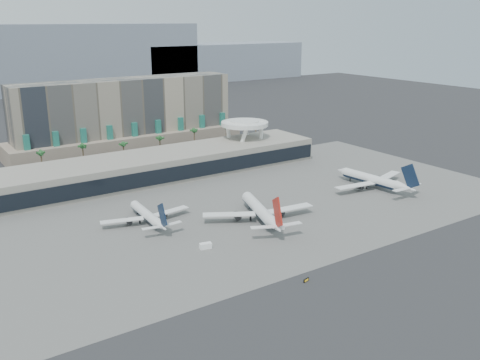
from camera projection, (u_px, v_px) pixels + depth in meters
ground at (305, 255)px, 178.15m from camera, size 900.00×900.00×0.00m
apron_pad at (219, 208)px, 221.78m from camera, size 260.00×130.00×0.06m
mountain_ridge at (32, 64)px, 557.35m from camera, size 680.00×60.00×70.00m
hotel at (127, 122)px, 317.02m from camera, size 140.00×30.00×42.00m
terminal at (160, 164)px, 263.42m from camera, size 170.00×32.50×14.50m
saucer_structure at (245, 127)px, 294.26m from camera, size 26.00×26.00×21.89m
palm_row at (143, 142)px, 293.91m from camera, size 157.80×2.80×13.10m
airliner_left at (147, 215)px, 205.19m from camera, size 36.00×37.12×12.81m
airliner_centre at (260, 210)px, 207.55m from camera, size 43.55×45.07×16.08m
airliner_right at (373, 180)px, 247.37m from camera, size 44.16×45.62×15.75m
service_vehicle_a at (206, 246)px, 182.77m from camera, size 4.40×2.79×1.99m
service_vehicle_b at (280, 227)px, 199.52m from camera, size 4.09×3.29×1.84m
taxiway_sign at (306, 280)px, 159.83m from camera, size 2.35×0.87×1.06m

